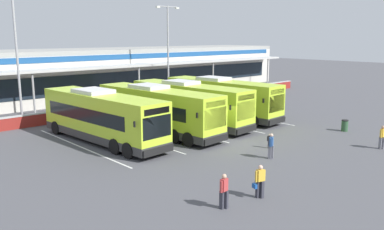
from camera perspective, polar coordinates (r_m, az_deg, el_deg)
The scene contains 20 objects.
ground_plane at distance 29.32m, azimuth 4.60°, elevation -3.79°, with size 200.00×200.00×0.00m, color #4C4C51.
terminal_building at distance 50.77m, azimuth -18.36°, elevation 5.46°, with size 70.00×13.00×6.00m.
red_barrier_wall at distance 40.21m, azimuth -10.74°, elevation 0.94°, with size 60.00×0.40×1.10m.
coach_bus_leftmost at distance 29.48m, azimuth -12.75°, elevation -0.39°, with size 3.51×12.28×3.78m.
coach_bus_left_centre at distance 31.56m, azimuth -4.98°, elevation 0.60°, with size 3.51×12.28×3.78m.
coach_bus_centre at distance 34.37m, azimuth -0.42°, elevation 1.51°, with size 3.51×12.28×3.78m.
coach_bus_right_centre at distance 37.61m, azimuth 4.19°, elevation 2.31°, with size 3.51×12.28×3.78m.
bay_stripe_far_west at distance 29.07m, azimuth -15.80°, elevation -4.31°, with size 0.14×13.00×0.01m, color silver.
bay_stripe_west at distance 31.10m, azimuth -8.91°, elevation -3.01°, with size 0.14×13.00×0.01m, color silver.
bay_stripe_mid_west at distance 33.55m, azimuth -2.95°, elevation -1.85°, with size 0.14×13.00×0.01m, color silver.
bay_stripe_centre at distance 36.31m, azimuth 2.14°, elevation -0.84°, with size 0.14×13.00×0.01m, color silver.
bay_stripe_mid_east at distance 39.33m, azimuth 6.49°, elevation 0.02°, with size 0.14×13.00×0.01m, color silver.
pedestrian_with_handbag at distance 19.35m, azimuth 9.64°, elevation -9.22°, with size 0.64×0.44×1.62m.
pedestrian_in_dark_coat at distance 18.00m, azimuth 4.58°, elevation -10.63°, with size 0.54×0.29×1.62m.
pedestrian_child at distance 27.91m, azimuth 10.99°, elevation -3.59°, with size 0.27×0.29×1.00m.
pedestrian_near_bin at distance 30.06m, azimuth 25.51°, elevation -2.77°, with size 0.53×0.31×1.62m.
pedestrian_approaching_bus at distance 25.47m, azimuth 11.22°, elevation -4.25°, with size 0.52×0.35×1.62m.
lamp_post_west at distance 37.43m, azimuth -23.74°, elevation 8.30°, with size 3.24×0.28×11.00m.
lamp_post_centre at distance 46.65m, azimuth -3.44°, elevation 9.58°, with size 3.24×0.28×11.00m.
litter_bin at distance 34.59m, azimuth 20.96°, elevation -1.40°, with size 0.54×0.54×0.93m.
Camera 1 is at (-20.89, -19.14, 7.53)m, focal length 37.37 mm.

